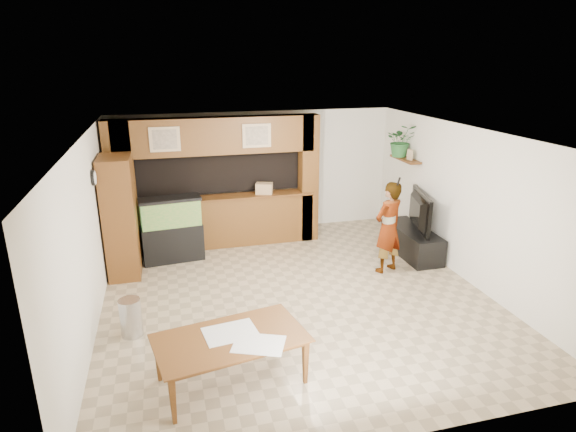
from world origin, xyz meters
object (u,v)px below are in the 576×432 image
object	(u,v)px
person	(388,227)
dining_table	(232,361)
aquarium	(172,230)
television	(414,211)
pantry_cabinet	(120,217)

from	to	relation	value
person	dining_table	distance (m)	4.02
aquarium	television	size ratio (longest dim) A/B	0.98
pantry_cabinet	dining_table	size ratio (longest dim) A/B	1.23
aquarium	person	bearing A→B (deg)	-27.53
pantry_cabinet	television	distance (m)	5.37
person	dining_table	size ratio (longest dim) A/B	0.96
dining_table	television	bearing A→B (deg)	26.86
television	pantry_cabinet	bearing A→B (deg)	100.22
television	person	xyz separation A→B (m)	(-0.82, -0.59, -0.05)
aquarium	dining_table	xyz separation A→B (m)	(0.54, -3.91, -0.30)
aquarium	television	distance (m)	4.59
aquarium	dining_table	world-z (taller)	aquarium
television	person	world-z (taller)	person
pantry_cabinet	dining_table	world-z (taller)	pantry_cabinet
person	dining_table	world-z (taller)	person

